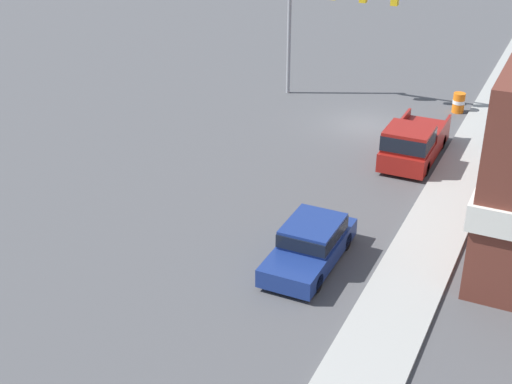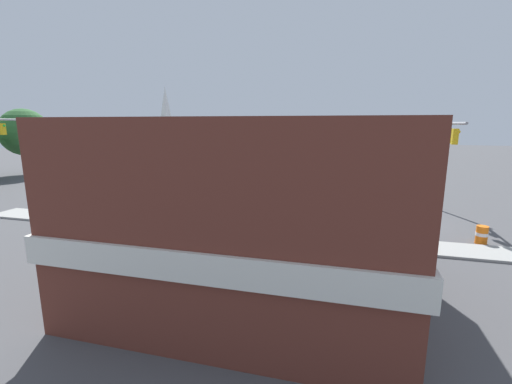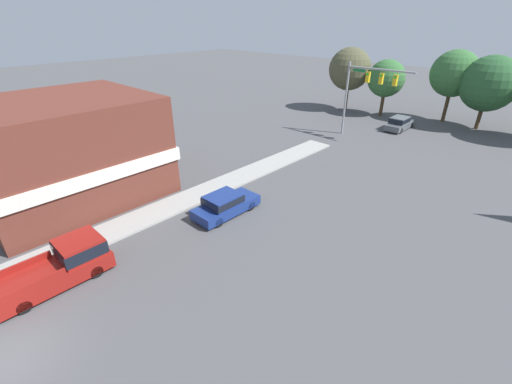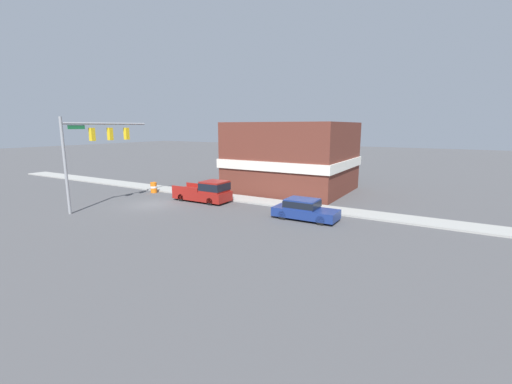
# 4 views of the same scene
# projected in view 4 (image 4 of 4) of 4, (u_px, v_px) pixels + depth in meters

# --- Properties ---
(ground_plane) EXTENTS (200.00, 200.00, 0.00)m
(ground_plane) POSITION_uv_depth(u_px,v_px,m) (153.00, 204.00, 30.12)
(ground_plane) COLOR #4C4C4F
(sidewalk_curb) EXTENTS (2.40, 60.00, 0.14)m
(sidewalk_curb) POSITION_uv_depth(u_px,v_px,m) (195.00, 193.00, 34.93)
(sidewalk_curb) COLOR #9E9E99
(sidewalk_curb) RESTS_ON ground
(near_signal_assembly) EXTENTS (8.05, 0.49, 7.48)m
(near_signal_assembly) POSITION_uv_depth(u_px,v_px,m) (95.00, 141.00, 28.04)
(near_signal_assembly) COLOR gray
(near_signal_assembly) RESTS_ON ground
(car_lead) EXTENTS (1.93, 4.75, 1.51)m
(car_lead) POSITION_uv_depth(u_px,v_px,m) (304.00, 209.00, 25.12)
(car_lead) COLOR black
(car_lead) RESTS_ON ground
(pickup_truck_parked) EXTENTS (2.10, 5.38, 1.97)m
(pickup_truck_parked) POSITION_uv_depth(u_px,v_px,m) (207.00, 191.00, 30.95)
(pickup_truck_parked) COLOR black
(pickup_truck_parked) RESTS_ON ground
(construction_barrel) EXTENTS (0.65, 0.65, 1.08)m
(construction_barrel) POSITION_uv_depth(u_px,v_px,m) (154.00, 187.00, 35.31)
(construction_barrel) COLOR orange
(construction_barrel) RESTS_ON ground
(corner_brick_building) EXTENTS (10.59, 11.95, 7.15)m
(corner_brick_building) POSITION_uv_depth(u_px,v_px,m) (292.00, 157.00, 36.26)
(corner_brick_building) COLOR brown
(corner_brick_building) RESTS_ON ground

